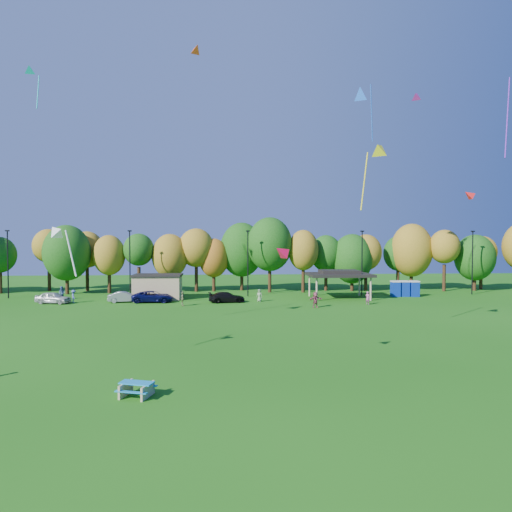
{
  "coord_description": "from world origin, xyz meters",
  "views": [
    {
      "loc": [
        -1.0,
        -22.58,
        7.75
      ],
      "look_at": [
        0.88,
        6.0,
        6.75
      ],
      "focal_mm": 32.0,
      "sensor_mm": 36.0,
      "label": 1
    }
  ],
  "objects": [
    {
      "name": "far_person_3",
      "position": [
        -22.33,
        37.95,
        0.87
      ],
      "size": [
        1.0,
        0.87,
        1.75
      ],
      "primitive_type": "imported",
      "rotation": [
        0.0,
        0.0,
        6.0
      ],
      "color": "#435D95",
      "rests_on": "ground"
    },
    {
      "name": "lamp_posts",
      "position": [
        2.0,
        40.0,
        4.9
      ],
      "size": [
        64.5,
        0.25,
        9.09
      ],
      "color": "black",
      "rests_on": "ground"
    },
    {
      "name": "kite_8",
      "position": [
        -11.19,
        5.52,
        8.24
      ],
      "size": [
        1.92,
        1.66,
        3.37
      ],
      "color": "white"
    },
    {
      "name": "car_a",
      "position": [
        -22.1,
        34.33,
        0.72
      ],
      "size": [
        4.48,
        2.53,
        1.44
      ],
      "primitive_type": "imported",
      "rotation": [
        0.0,
        0.0,
        1.36
      ],
      "color": "silver",
      "rests_on": "ground"
    },
    {
      "name": "far_person_2",
      "position": [
        9.23,
        28.94,
        0.91
      ],
      "size": [
        1.77,
        1.0,
        1.82
      ],
      "primitive_type": "imported",
      "rotation": [
        0.0,
        0.0,
        0.29
      ],
      "color": "#983F55",
      "rests_on": "ground"
    },
    {
      "name": "far_person_4",
      "position": [
        -6.11,
        31.23,
        0.84
      ],
      "size": [
        0.61,
        1.05,
        1.69
      ],
      "primitive_type": "imported",
      "rotation": [
        0.0,
        0.0,
        1.78
      ],
      "color": "olive",
      "rests_on": "ground"
    },
    {
      "name": "pavilion",
      "position": [
        14.0,
        37.0,
        3.23
      ],
      "size": [
        8.2,
        6.2,
        3.77
      ],
      "color": "tan",
      "rests_on": "ground"
    },
    {
      "name": "far_person_0",
      "position": [
        -19.83,
        34.9,
        0.8
      ],
      "size": [
        0.99,
        1.2,
        1.61
      ],
      "primitive_type": "imported",
      "rotation": [
        0.0,
        0.0,
        2.02
      ],
      "color": "#445E97",
      "rests_on": "ground"
    },
    {
      "name": "utility_building",
      "position": [
        -10.0,
        38.0,
        1.64
      ],
      "size": [
        6.3,
        4.3,
        3.25
      ],
      "color": "tan",
      "rests_on": "ground"
    },
    {
      "name": "kite_12",
      "position": [
        14.09,
        28.12,
        24.19
      ],
      "size": [
        2.42,
        3.95,
        6.59
      ],
      "color": "#2869FF"
    },
    {
      "name": "car_d",
      "position": [
        -0.92,
        33.98,
        0.65
      ],
      "size": [
        4.69,
        2.4,
        1.3
      ],
      "primitive_type": "imported",
      "rotation": [
        0.0,
        0.0,
        1.7
      ],
      "color": "black",
      "rests_on": "ground"
    },
    {
      "name": "ground",
      "position": [
        0.0,
        0.0,
        0.0
      ],
      "size": [
        160.0,
        160.0,
        0.0
      ],
      "primitive_type": "plane",
      "color": "#19600F",
      "rests_on": "ground"
    },
    {
      "name": "far_person_5",
      "position": [
        16.01,
        31.03,
        0.79
      ],
      "size": [
        0.67,
        0.69,
        1.58
      ],
      "primitive_type": "imported",
      "rotation": [
        0.0,
        0.0,
        2.29
      ],
      "color": "#B1538A",
      "rests_on": "ground"
    },
    {
      "name": "car_c",
      "position": [
        -10.11,
        34.68,
        0.71
      ],
      "size": [
        5.12,
        2.39,
        1.42
      ],
      "primitive_type": "imported",
      "rotation": [
        0.0,
        0.0,
        1.58
      ],
      "color": "#0A0C41",
      "rests_on": "ground"
    },
    {
      "name": "kite_3",
      "position": [
        -20.48,
        25.02,
        24.73
      ],
      "size": [
        1.38,
        2.73,
        4.45
      ],
      "color": "#0ED4DB"
    },
    {
      "name": "kite_11",
      "position": [
        -4.31,
        29.7,
        29.28
      ],
      "size": [
        1.81,
        1.98,
        1.63
      ],
      "color": "#FD4A1C"
    },
    {
      "name": "kite_6",
      "position": [
        2.23,
        4.04,
        7.07
      ],
      "size": [
        1.37,
        1.23,
        1.15
      ],
      "color": "red"
    },
    {
      "name": "far_person_1",
      "position": [
        3.18,
        34.47,
        0.78
      ],
      "size": [
        0.91,
        0.79,
        1.56
      ],
      "primitive_type": "imported",
      "rotation": [
        0.0,
        0.0,
        5.81
      ],
      "color": "gray",
      "rests_on": "ground"
    },
    {
      "name": "porta_potties",
      "position": [
        23.49,
        38.29,
        1.1
      ],
      "size": [
        3.75,
        1.37,
        2.18
      ],
      "color": "#0C2E9F",
      "rests_on": "ground"
    },
    {
      "name": "car_b",
      "position": [
        -13.61,
        34.88,
        0.67
      ],
      "size": [
        4.22,
        2.04,
        1.33
      ],
      "primitive_type": "imported",
      "rotation": [
        0.0,
        0.0,
        1.73
      ],
      "color": "gray",
      "rests_on": "ground"
    },
    {
      "name": "picnic_table",
      "position": [
        -5.44,
        0.08,
        0.42
      ],
      "size": [
        1.99,
        1.8,
        0.72
      ],
      "rotation": [
        0.0,
        0.0,
        -0.3
      ],
      "color": "tan",
      "rests_on": "ground"
    },
    {
      "name": "kite_2",
      "position": [
        24.55,
        24.06,
        12.55
      ],
      "size": [
        1.52,
        1.22,
        1.43
      ],
      "color": "red"
    },
    {
      "name": "tree_line",
      "position": [
        -1.03,
        45.51,
        5.91
      ],
      "size": [
        93.57,
        10.55,
        11.15
      ],
      "color": "black",
      "rests_on": "ground"
    },
    {
      "name": "kite_13",
      "position": [
        17.91,
        21.99,
        22.09
      ],
      "size": [
        1.61,
        1.72,
        1.38
      ],
      "color": "#D022A4"
    },
    {
      "name": "kite_10",
      "position": [
        10.63,
        11.41,
        14.58
      ],
      "size": [
        2.37,
        3.11,
        5.48
      ],
      "color": "yellow"
    }
  ]
}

